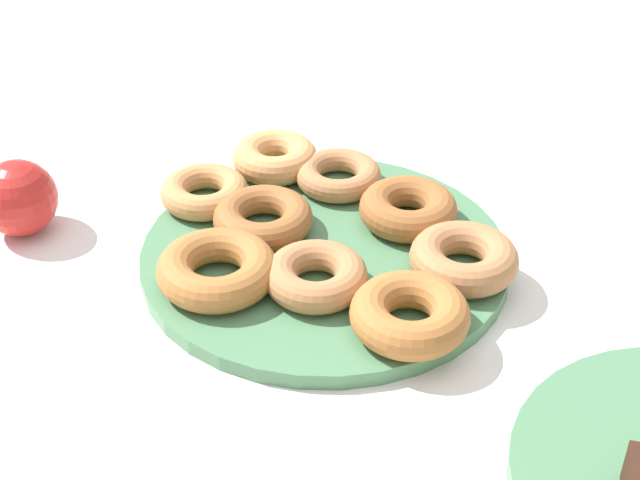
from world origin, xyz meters
name	(u,v)px	position (x,y,z in m)	size (l,w,h in m)	color
ground_plane	(325,262)	(0.00, 0.00, 0.00)	(2.40, 2.40, 0.00)	white
donut_plate	(325,255)	(0.00, 0.00, 0.01)	(0.31, 0.31, 0.01)	#4C7F56
donut_0	(408,209)	(-0.07, -0.05, 0.03)	(0.08, 0.08, 0.03)	#995B2D
donut_1	(263,218)	(0.06, -0.02, 0.03)	(0.08, 0.08, 0.03)	#995B2D
donut_2	(343,176)	(0.00, -0.10, 0.02)	(0.08, 0.08, 0.02)	#B27547
donut_3	(464,258)	(-0.11, 0.02, 0.03)	(0.09, 0.09, 0.03)	#B27547
donut_4	(320,276)	(0.00, 0.05, 0.03)	(0.08, 0.08, 0.03)	#B27547
donut_5	(217,269)	(0.08, 0.06, 0.03)	(0.09, 0.09, 0.03)	#AD6B33
donut_6	(204,192)	(0.11, -0.06, 0.03)	(0.08, 0.08, 0.02)	#C6844C
donut_7	(410,314)	(-0.07, 0.09, 0.03)	(0.09, 0.09, 0.03)	#AD6B33
donut_8	(275,157)	(0.06, -0.12, 0.03)	(0.08, 0.08, 0.03)	tan
apple	(18,198)	(0.27, -0.01, 0.03)	(0.07, 0.07, 0.07)	red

